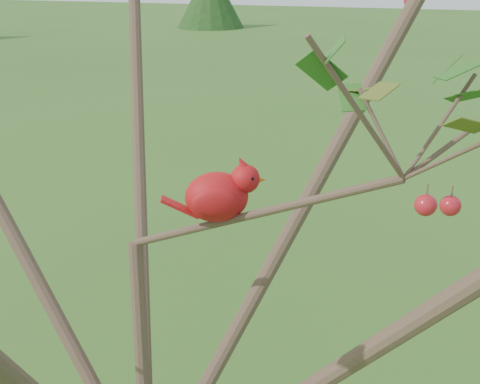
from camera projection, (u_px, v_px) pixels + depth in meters
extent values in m
sphere|color=red|center=(412.00, 0.00, 1.52)|extent=(0.04, 0.04, 0.04)
sphere|color=red|center=(426.00, 205.00, 1.06)|extent=(0.04, 0.04, 0.04)
sphere|color=red|center=(450.00, 206.00, 1.12)|extent=(0.04, 0.04, 0.04)
ellipsoid|color=#B70F1B|center=(217.00, 197.00, 1.28)|extent=(0.17, 0.15, 0.11)
sphere|color=#B70F1B|center=(245.00, 179.00, 1.27)|extent=(0.08, 0.08, 0.06)
cone|color=#B70F1B|center=(243.00, 165.00, 1.26)|extent=(0.06, 0.05, 0.05)
cone|color=#D85914|center=(260.00, 180.00, 1.28)|extent=(0.03, 0.03, 0.02)
ellipsoid|color=black|center=(255.00, 180.00, 1.28)|extent=(0.03, 0.04, 0.03)
cube|color=#B70F1B|center=(180.00, 207.00, 1.28)|extent=(0.09, 0.06, 0.05)
ellipsoid|color=#B70F1B|center=(214.00, 189.00, 1.32)|extent=(0.10, 0.07, 0.06)
ellipsoid|color=#B70F1B|center=(215.00, 203.00, 1.24)|extent=(0.10, 0.07, 0.06)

